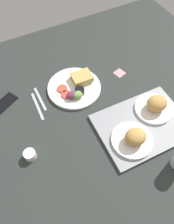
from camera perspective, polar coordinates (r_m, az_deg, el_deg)
ground_plane at (r=118.21cm, az=0.20°, el=-0.01°), size 190.00×150.00×3.00cm
serving_tray at (r=114.82cm, az=14.13°, el=-3.28°), size 45.79×34.08×1.60cm
bread_plate_near at (r=118.15cm, az=17.25°, el=1.60°), size 19.56×19.56×8.77cm
bread_plate_far at (r=105.94cm, az=11.98°, el=-6.64°), size 19.88×19.88×8.41cm
plate_with_salad at (r=124.73cm, az=-2.91°, el=6.52°), size 30.00×30.00×5.40cm
espresso_cup at (r=106.32cm, az=-14.51°, el=-10.63°), size 5.60×5.60×4.00cm
fork at (r=123.87cm, az=-12.03°, el=3.39°), size 1.46×17.00×0.50cm
knife at (r=121.24cm, az=-12.69°, el=1.51°), size 2.04×19.04×0.50cm
cell_phone at (r=127.32cm, az=-20.62°, el=2.14°), size 16.09×13.13×0.80cm
sticky_note at (r=135.18cm, az=8.40°, el=9.96°), size 6.86×6.86×0.12cm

